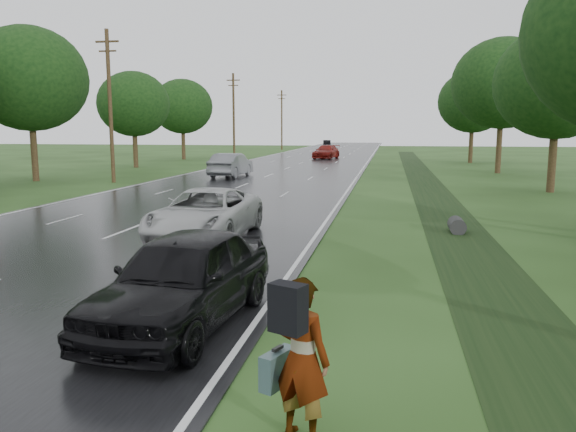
# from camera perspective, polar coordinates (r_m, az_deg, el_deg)

# --- Properties ---
(road) EXTENTS (14.00, 180.00, 0.04)m
(road) POSITION_cam_1_polar(r_m,az_deg,el_deg) (55.93, 0.87, 5.21)
(road) COLOR black
(road) RESTS_ON ground
(edge_stripe_east) EXTENTS (0.12, 180.00, 0.01)m
(edge_stripe_east) POSITION_cam_1_polar(r_m,az_deg,el_deg) (55.23, 7.82, 5.10)
(edge_stripe_east) COLOR silver
(edge_stripe_east) RESTS_ON road
(edge_stripe_west) EXTENTS (0.12, 180.00, 0.01)m
(edge_stripe_west) POSITION_cam_1_polar(r_m,az_deg,el_deg) (57.42, -5.82, 5.28)
(edge_stripe_west) COLOR silver
(edge_stripe_west) RESTS_ON road
(center_line) EXTENTS (0.12, 180.00, 0.01)m
(center_line) POSITION_cam_1_polar(r_m,az_deg,el_deg) (55.93, 0.87, 5.23)
(center_line) COLOR silver
(center_line) RESTS_ON road
(drainage_ditch) EXTENTS (2.20, 120.00, 0.56)m
(drainage_ditch) POSITION_cam_1_polar(r_m,az_deg,el_deg) (29.08, 14.87, 1.53)
(drainage_ditch) COLOR black
(drainage_ditch) RESTS_ON ground
(utility_pole_mid) EXTENTS (1.60, 0.26, 10.00)m
(utility_pole_mid) POSITION_cam_1_polar(r_m,az_deg,el_deg) (39.60, -17.63, 10.78)
(utility_pole_mid) COLOR #382416
(utility_pole_mid) RESTS_ON ground
(utility_pole_far) EXTENTS (1.60, 0.26, 10.00)m
(utility_pole_far) POSITION_cam_1_polar(r_m,az_deg,el_deg) (67.61, -5.54, 10.19)
(utility_pole_far) COLOR #382416
(utility_pole_far) RESTS_ON ground
(utility_pole_distant) EXTENTS (1.60, 0.26, 10.00)m
(utility_pole_distant) POSITION_cam_1_polar(r_m,az_deg,el_deg) (96.82, -0.64, 9.82)
(utility_pole_distant) COLOR #382416
(utility_pole_distant) RESTS_ON ground
(tree_east_c) EXTENTS (7.00, 7.00, 9.29)m
(tree_east_c) POSITION_cam_1_polar(r_m,az_deg,el_deg) (35.34, 25.73, 12.13)
(tree_east_c) COLOR #382416
(tree_east_c) RESTS_ON ground
(tree_east_d) EXTENTS (8.00, 8.00, 10.76)m
(tree_east_d) POSITION_cam_1_polar(r_m,az_deg,el_deg) (48.96, 20.97, 12.46)
(tree_east_d) COLOR #382416
(tree_east_d) RESTS_ON ground
(tree_east_f) EXTENTS (7.20, 7.20, 9.62)m
(tree_east_f) POSITION_cam_1_polar(r_m,az_deg,el_deg) (62.68, 18.29, 10.97)
(tree_east_f) COLOR #382416
(tree_east_f) RESTS_ON ground
(tree_west_c) EXTENTS (7.80, 7.80, 10.43)m
(tree_west_c) POSITION_cam_1_polar(r_m,az_deg,el_deg) (42.69, -24.81, 12.53)
(tree_west_c) COLOR #382416
(tree_west_c) RESTS_ON ground
(tree_west_d) EXTENTS (6.60, 6.60, 8.80)m
(tree_west_d) POSITION_cam_1_polar(r_m,az_deg,el_deg) (54.37, -15.42, 10.91)
(tree_west_d) COLOR #382416
(tree_west_d) RESTS_ON ground
(tree_west_f) EXTENTS (7.00, 7.00, 9.29)m
(tree_west_f) POSITION_cam_1_polar(r_m,az_deg,el_deg) (67.50, -10.69, 10.88)
(tree_west_f) COLOR #382416
(tree_west_f) RESTS_ON ground
(pedestrian) EXTENTS (0.95, 1.00, 1.95)m
(pedestrian) POSITION_cam_1_polar(r_m,az_deg,el_deg) (6.66, 1.18, -14.08)
(pedestrian) COLOR #A5998C
(pedestrian) RESTS_ON ground
(white_pickup) EXTENTS (2.75, 5.82, 1.61)m
(white_pickup) POSITION_cam_1_polar(r_m,az_deg,el_deg) (18.57, -8.37, 0.23)
(white_pickup) COLOR silver
(white_pickup) RESTS_ON road
(dark_sedan) EXTENTS (2.50, 5.24, 1.73)m
(dark_sedan) POSITION_cam_1_polar(r_m,az_deg,el_deg) (10.45, -10.63, -6.26)
(dark_sedan) COLOR black
(dark_sedan) RESTS_ON road
(silver_sedan) EXTENTS (2.13, 5.43, 1.76)m
(silver_sedan) POSITION_cam_1_polar(r_m,az_deg,el_deg) (42.07, -5.81, 5.18)
(silver_sedan) COLOR gray
(silver_sedan) RESTS_ON road
(far_car_red) EXTENTS (3.15, 5.83, 1.61)m
(far_car_red) POSITION_cam_1_polar(r_m,az_deg,el_deg) (67.75, 3.90, 6.52)
(far_car_red) COLOR maroon
(far_car_red) RESTS_ON road
(far_car_dark) EXTENTS (1.98, 4.24, 1.35)m
(far_car_dark) POSITION_cam_1_polar(r_m,az_deg,el_deg) (110.26, 3.95, 7.36)
(far_car_dark) COLOR black
(far_car_dark) RESTS_ON road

